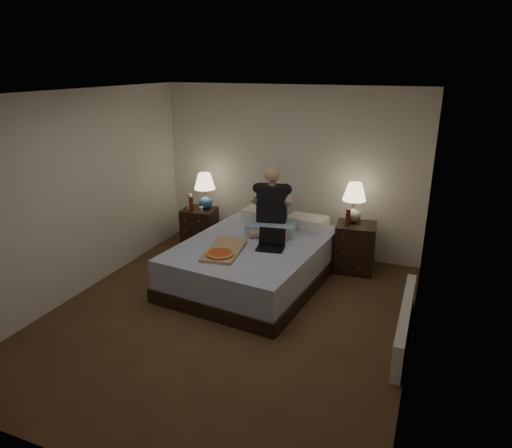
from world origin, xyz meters
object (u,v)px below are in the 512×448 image
at_px(soda_can, 201,210).
at_px(beer_bottle_left, 191,204).
at_px(lamp_right, 354,203).
at_px(person, 272,201).
at_px(radiator, 404,322).
at_px(nightstand_left, 200,228).
at_px(beer_bottle_right, 348,217).
at_px(bed, 254,262).
at_px(nightstand_right, 355,247).
at_px(pizza_box, 220,254).
at_px(laptop, 270,240).
at_px(lamp_left, 205,191).
at_px(water_bottle, 190,201).

bearing_deg(soda_can, beer_bottle_left, 173.92).
bearing_deg(lamp_right, person, -153.58).
distance_m(person, radiator, 2.35).
relative_size(nightstand_left, beer_bottle_right, 2.77).
bearing_deg(bed, nightstand_right, 41.45).
bearing_deg(person, soda_can, 159.04).
xyz_separation_m(person, pizza_box, (-0.28, -1.03, -0.42)).
bearing_deg(radiator, person, 149.98).
relative_size(lamp_right, laptop, 1.65).
height_order(soda_can, pizza_box, soda_can).
bearing_deg(laptop, lamp_right, 43.79).
xyz_separation_m(lamp_left, beer_bottle_left, (-0.13, -0.21, -0.16)).
relative_size(soda_can, person, 0.11).
relative_size(lamp_right, beer_bottle_left, 2.43).
bearing_deg(radiator, soda_can, 157.21).
bearing_deg(person, lamp_left, 149.46).
height_order(beer_bottle_right, radiator, beer_bottle_right).
xyz_separation_m(nightstand_right, radiator, (0.81, -1.53, -0.14)).
height_order(laptop, pizza_box, laptop).
distance_m(bed, nightstand_left, 1.47).
distance_m(bed, lamp_right, 1.60).
distance_m(bed, radiator, 2.11).
bearing_deg(beer_bottle_right, soda_can, -175.95).
bearing_deg(nightstand_left, water_bottle, -162.80).
xyz_separation_m(soda_can, beer_bottle_left, (-0.18, 0.02, 0.06)).
bearing_deg(beer_bottle_left, lamp_left, 58.69).
distance_m(nightstand_left, lamp_right, 2.45).
distance_m(lamp_left, water_bottle, 0.28).
distance_m(lamp_right, person, 1.14).
relative_size(bed, lamp_left, 3.98).
distance_m(lamp_left, soda_can, 0.33).
distance_m(lamp_left, laptop, 1.77).
distance_m(soda_can, person, 1.27).
relative_size(nightstand_right, lamp_left, 1.23).
height_order(water_bottle, soda_can, water_bottle).
distance_m(beer_bottle_right, laptop, 1.21).
height_order(lamp_right, laptop, lamp_right).
height_order(bed, soda_can, soda_can).
bearing_deg(soda_can, pizza_box, -53.21).
xyz_separation_m(nightstand_right, lamp_left, (-2.35, 0.01, 0.57)).
relative_size(nightstand_right, laptop, 2.02).
distance_m(lamp_right, radiator, 1.99).
xyz_separation_m(nightstand_left, water_bottle, (-0.12, -0.05, 0.44)).
xyz_separation_m(nightstand_left, beer_bottle_right, (2.32, -0.01, 0.48)).
relative_size(water_bottle, soda_can, 2.50).
bearing_deg(nightstand_left, beer_bottle_right, -6.29).
relative_size(beer_bottle_right, laptop, 0.68).
distance_m(nightstand_left, beer_bottle_left, 0.46).
bearing_deg(beer_bottle_right, lamp_left, 178.01).
height_order(lamp_right, pizza_box, lamp_right).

